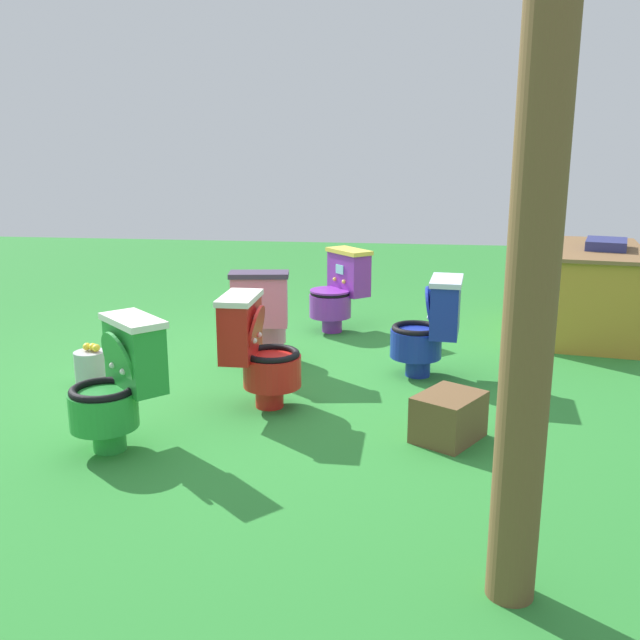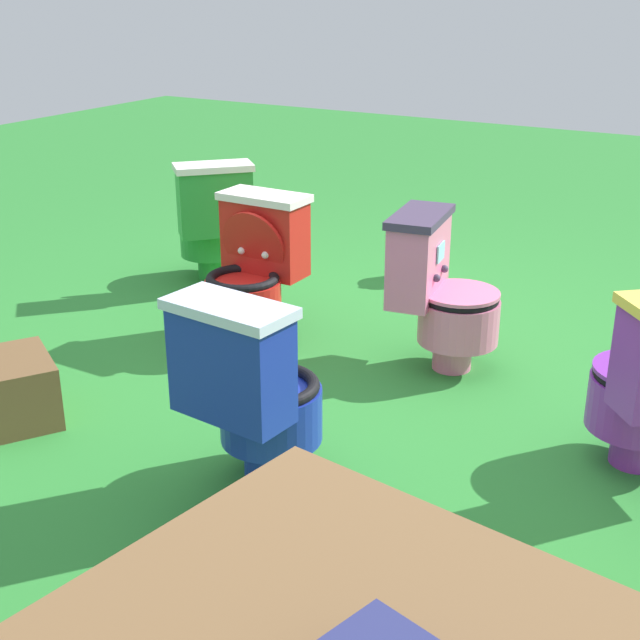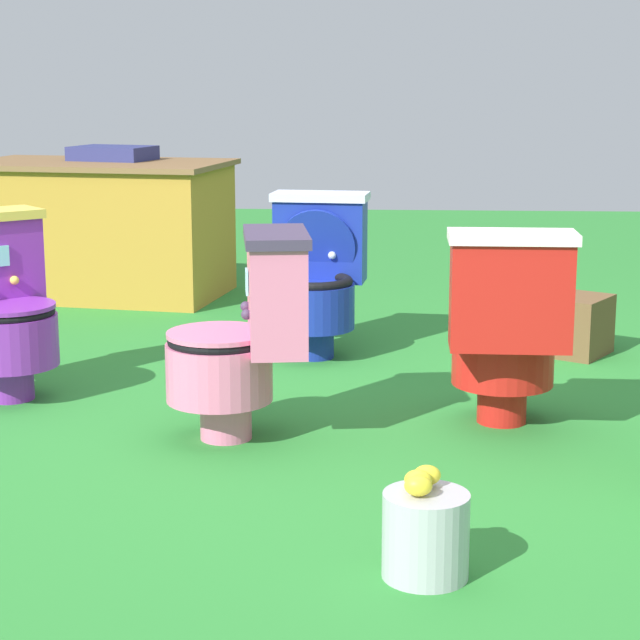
# 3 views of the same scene
# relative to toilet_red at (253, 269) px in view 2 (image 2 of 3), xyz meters

# --- Properties ---
(ground) EXTENTS (14.00, 14.00, 0.00)m
(ground) POSITION_rel_toilet_red_xyz_m (-0.59, -0.06, -0.37)
(ground) COLOR #2D8433
(toilet_red) EXTENTS (0.44, 0.50, 0.73)m
(toilet_red) POSITION_rel_toilet_red_xyz_m (0.00, 0.00, 0.00)
(toilet_red) COLOR red
(toilet_red) RESTS_ON ground
(toilet_green) EXTENTS (0.63, 0.63, 0.73)m
(toilet_green) POSITION_rel_toilet_red_xyz_m (0.71, -0.62, 0.00)
(toilet_green) COLOR green
(toilet_green) RESTS_ON ground
(toilet_pink) EXTENTS (0.55, 0.47, 0.73)m
(toilet_pink) POSITION_rel_toilet_red_xyz_m (-0.91, -0.17, -0.00)
(toilet_pink) COLOR pink
(toilet_pink) RESTS_ON ground
(toilet_blue) EXTENTS (0.45, 0.53, 0.73)m
(toilet_blue) POSITION_rel_toilet_red_xyz_m (-0.74, 1.09, 0.00)
(toilet_blue) COLOR #192D9E
(toilet_blue) RESTS_ON ground
(small_crate) EXTENTS (0.49, 0.46, 0.27)m
(small_crate) POSITION_rel_toilet_red_xyz_m (0.38, 1.19, -0.24)
(small_crate) COLOR brown
(small_crate) RESTS_ON ground
(lemon_bucket) EXTENTS (0.22, 0.22, 0.28)m
(lemon_bucket) POSITION_rel_toilet_red_xyz_m (-0.32, -1.27, -0.26)
(lemon_bucket) COLOR #B7B7BF
(lemon_bucket) RESTS_ON ground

